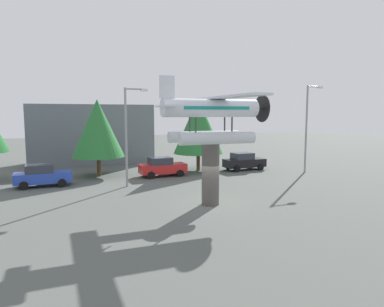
{
  "coord_description": "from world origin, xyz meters",
  "views": [
    {
      "loc": [
        -9.42,
        -19.53,
        5.74
      ],
      "look_at": [
        0.0,
        3.0,
        2.92
      ],
      "focal_mm": 32.88,
      "sensor_mm": 36.0,
      "label": 1
    }
  ],
  "objects_px": {
    "car_mid_red": "(162,167)",
    "car_far_black": "(244,161)",
    "tree_east": "(98,128)",
    "display_pedestal": "(211,174)",
    "streetlight_primary": "(129,130)",
    "streetlight_secondary": "(308,123)",
    "tree_center_back": "(198,126)",
    "storefront_building": "(91,134)",
    "car_near_blue": "(42,175)",
    "floatplane_monument": "(213,116)"
  },
  "relations": [
    {
      "from": "car_near_blue",
      "to": "streetlight_secondary",
      "type": "relative_size",
      "value": 0.5
    },
    {
      "from": "floatplane_monument",
      "to": "streetlight_secondary",
      "type": "distance_m",
      "value": 15.66
    },
    {
      "from": "tree_center_back",
      "to": "streetlight_secondary",
      "type": "bearing_deg",
      "value": -28.16
    },
    {
      "from": "display_pedestal",
      "to": "streetlight_primary",
      "type": "relative_size",
      "value": 0.51
    },
    {
      "from": "display_pedestal",
      "to": "car_mid_red",
      "type": "xyz_separation_m",
      "value": [
        0.27,
        10.69,
        -1.07
      ]
    },
    {
      "from": "streetlight_primary",
      "to": "storefront_building",
      "type": "distance_m",
      "value": 14.61
    },
    {
      "from": "floatplane_monument",
      "to": "streetlight_primary",
      "type": "relative_size",
      "value": 1.36
    },
    {
      "from": "streetlight_secondary",
      "to": "tree_center_back",
      "type": "relative_size",
      "value": 1.16
    },
    {
      "from": "car_near_blue",
      "to": "storefront_building",
      "type": "height_order",
      "value": "storefront_building"
    },
    {
      "from": "car_mid_red",
      "to": "streetlight_primary",
      "type": "bearing_deg",
      "value": -139.26
    },
    {
      "from": "streetlight_primary",
      "to": "storefront_building",
      "type": "xyz_separation_m",
      "value": [
        -1.12,
        14.52,
        -1.13
      ]
    },
    {
      "from": "storefront_building",
      "to": "tree_center_back",
      "type": "height_order",
      "value": "tree_center_back"
    },
    {
      "from": "streetlight_secondary",
      "to": "tree_center_back",
      "type": "distance_m",
      "value": 10.58
    },
    {
      "from": "car_mid_red",
      "to": "tree_center_back",
      "type": "relative_size",
      "value": 0.58
    },
    {
      "from": "car_mid_red",
      "to": "streetlight_secondary",
      "type": "bearing_deg",
      "value": -13.64
    },
    {
      "from": "display_pedestal",
      "to": "tree_center_back",
      "type": "bearing_deg",
      "value": 69.62
    },
    {
      "from": "floatplane_monument",
      "to": "tree_center_back",
      "type": "xyz_separation_m",
      "value": [
        4.47,
        12.37,
        -1.09
      ]
    },
    {
      "from": "display_pedestal",
      "to": "tree_east",
      "type": "distance_m",
      "value": 14.11
    },
    {
      "from": "display_pedestal",
      "to": "storefront_building",
      "type": "xyz_separation_m",
      "value": [
        -4.59,
        22.0,
        1.39
      ]
    },
    {
      "from": "car_far_black",
      "to": "tree_east",
      "type": "relative_size",
      "value": 0.6
    },
    {
      "from": "display_pedestal",
      "to": "car_mid_red",
      "type": "distance_m",
      "value": 10.75
    },
    {
      "from": "display_pedestal",
      "to": "car_mid_red",
      "type": "relative_size",
      "value": 0.93
    },
    {
      "from": "tree_center_back",
      "to": "streetlight_primary",
      "type": "bearing_deg",
      "value": -148.72
    },
    {
      "from": "streetlight_primary",
      "to": "streetlight_secondary",
      "type": "xyz_separation_m",
      "value": [
        17.38,
        -0.1,
        0.34
      ]
    },
    {
      "from": "display_pedestal",
      "to": "tree_center_back",
      "type": "distance_m",
      "value": 13.44
    },
    {
      "from": "floatplane_monument",
      "to": "car_near_blue",
      "type": "bearing_deg",
      "value": 135.91
    },
    {
      "from": "car_mid_red",
      "to": "streetlight_secondary",
      "type": "xyz_separation_m",
      "value": [
        13.65,
        -3.31,
        3.93
      ]
    },
    {
      "from": "car_near_blue",
      "to": "car_far_black",
      "type": "xyz_separation_m",
      "value": [
        18.83,
        0.92,
        0.0
      ]
    },
    {
      "from": "car_near_blue",
      "to": "tree_east",
      "type": "height_order",
      "value": "tree_east"
    },
    {
      "from": "streetlight_primary",
      "to": "storefront_building",
      "type": "bearing_deg",
      "value": 94.43
    },
    {
      "from": "car_mid_red",
      "to": "floatplane_monument",
      "type": "bearing_deg",
      "value": -90.75
    },
    {
      "from": "floatplane_monument",
      "to": "display_pedestal",
      "type": "bearing_deg",
      "value": 180.0
    },
    {
      "from": "car_near_blue",
      "to": "floatplane_monument",
      "type": "bearing_deg",
      "value": -45.3
    },
    {
      "from": "floatplane_monument",
      "to": "tree_center_back",
      "type": "bearing_deg",
      "value": 71.37
    },
    {
      "from": "floatplane_monument",
      "to": "storefront_building",
      "type": "xyz_separation_m",
      "value": [
        -4.72,
        22.0,
        -2.23
      ]
    },
    {
      "from": "streetlight_primary",
      "to": "tree_east",
      "type": "xyz_separation_m",
      "value": [
        -1.58,
        5.47,
        -0.1
      ]
    },
    {
      "from": "tree_east",
      "to": "car_near_blue",
      "type": "bearing_deg",
      "value": -148.52
    },
    {
      "from": "car_near_blue",
      "to": "tree_east",
      "type": "bearing_deg",
      "value": 31.48
    },
    {
      "from": "car_near_blue",
      "to": "tree_east",
      "type": "xyz_separation_m",
      "value": [
        4.76,
        2.91,
        3.49
      ]
    },
    {
      "from": "tree_center_back",
      "to": "car_far_black",
      "type": "bearing_deg",
      "value": -17.79
    },
    {
      "from": "car_mid_red",
      "to": "car_far_black",
      "type": "height_order",
      "value": "same"
    },
    {
      "from": "streetlight_secondary",
      "to": "tree_center_back",
      "type": "height_order",
      "value": "streetlight_secondary"
    },
    {
      "from": "streetlight_secondary",
      "to": "tree_east",
      "type": "distance_m",
      "value": 19.77
    },
    {
      "from": "display_pedestal",
      "to": "floatplane_monument",
      "type": "bearing_deg",
      "value": -1.21
    },
    {
      "from": "streetlight_secondary",
      "to": "storefront_building",
      "type": "height_order",
      "value": "streetlight_secondary"
    },
    {
      "from": "car_mid_red",
      "to": "tree_east",
      "type": "relative_size",
      "value": 0.6
    },
    {
      "from": "streetlight_primary",
      "to": "tree_east",
      "type": "distance_m",
      "value": 5.7
    },
    {
      "from": "floatplane_monument",
      "to": "streetlight_primary",
      "type": "distance_m",
      "value": 8.37
    },
    {
      "from": "display_pedestal",
      "to": "tree_center_back",
      "type": "xyz_separation_m",
      "value": [
        4.6,
        12.37,
        2.53
      ]
    },
    {
      "from": "car_near_blue",
      "to": "car_mid_red",
      "type": "bearing_deg",
      "value": 3.73
    }
  ]
}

